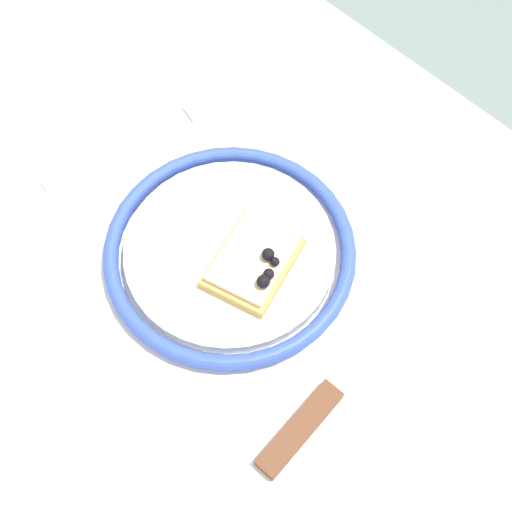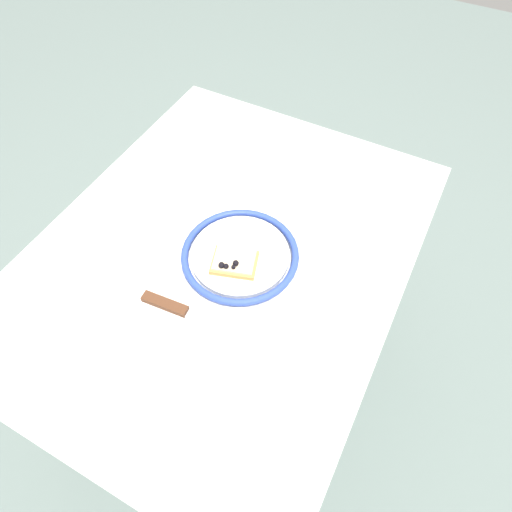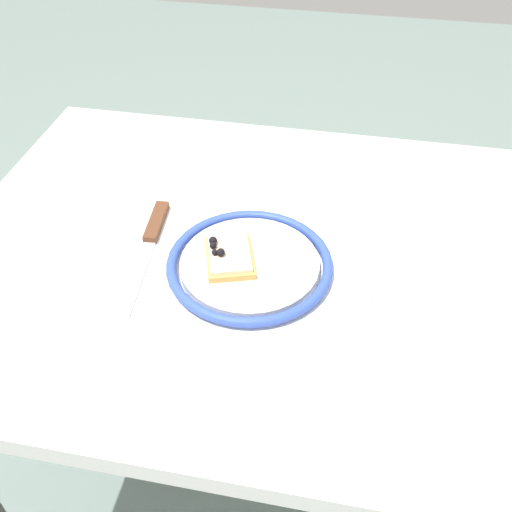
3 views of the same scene
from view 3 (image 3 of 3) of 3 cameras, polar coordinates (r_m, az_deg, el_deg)
ground_plane at (r=1.42m, az=-0.03°, el=-21.29°), size 6.00×6.00×0.00m
dining_table at (r=0.92m, az=-0.05°, el=-4.33°), size 0.90×0.71×0.71m
plate at (r=0.81m, az=-0.33°, el=-0.85°), size 0.23×0.23×0.02m
pizza_slice_near at (r=0.80m, az=-2.68°, el=0.00°), size 0.09×0.10×0.03m
knife at (r=0.88m, az=-10.20°, el=1.92°), size 0.04×0.24×0.01m
fork at (r=0.79m, az=10.87°, el=-3.68°), size 0.05×0.20×0.00m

